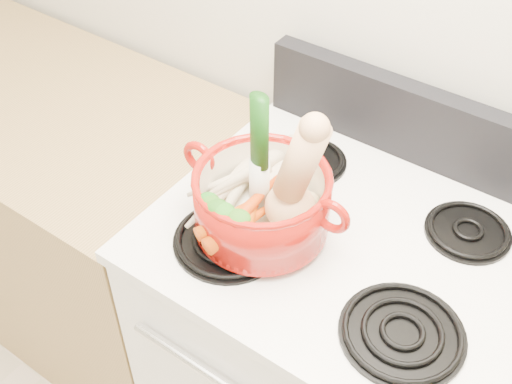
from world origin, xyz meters
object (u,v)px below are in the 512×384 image
Objects in this scene: stove_body at (332,366)px; squash at (292,175)px; dutch_oven at (262,202)px; leek at (259,155)px.

squash reaches higher than stove_body.
squash is at bearing -140.13° from stove_body.
dutch_oven is 1.05× the size of squash.
stove_body is 3.45× the size of dutch_oven.
squash is at bearing 22.64° from leek.
squash is 0.90× the size of leek.
leek reaches higher than stove_body.
stove_body is at bearing 21.20° from squash.
dutch_oven is 0.10m from leek.
squash is at bearing 14.53° from dutch_oven.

